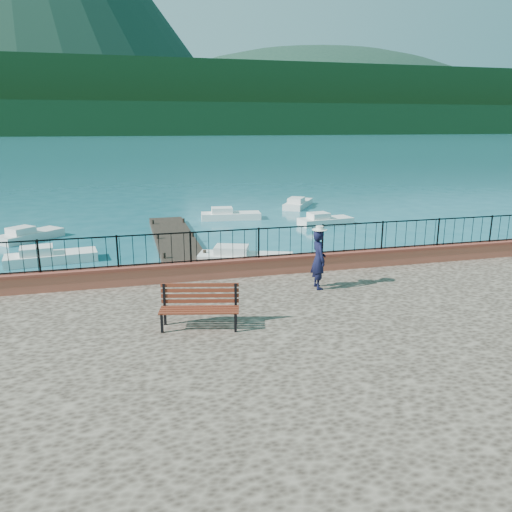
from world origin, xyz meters
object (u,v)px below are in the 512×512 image
park_bench (200,316)px  person (319,259)px  boat_5 (298,202)px  boat_2 (326,218)px  boat_3 (30,232)px  boat_0 (51,254)px  boat_1 (245,255)px  boat_4 (231,213)px

park_bench → person: (3.88, 2.10, 0.58)m
person → boat_5: 22.79m
boat_2 → boat_3: size_ratio=0.98×
boat_0 → boat_2: bearing=10.5°
person → boat_2: size_ratio=0.54×
park_bench → boat_2: 19.73m
boat_0 → boat_1: bearing=-23.4°
boat_1 → boat_3: size_ratio=1.23×
boat_3 → boat_5: 18.74m
park_bench → boat_5: (10.92, 23.72, -1.11)m
boat_1 → boat_4: same height
person → boat_5: (7.04, 21.61, -1.69)m
boat_2 → boat_4: 6.20m
boat_2 → boat_4: size_ratio=0.86×
boat_0 → boat_4: same height
boat_1 → boat_2: 10.01m
boat_5 → boat_4: bearing=155.0°
park_bench → boat_4: 20.79m
boat_0 → boat_2: (15.15, 4.95, 0.00)m
boat_1 → boat_5: bearing=82.8°
park_bench → boat_0: (-4.89, 11.87, -1.11)m
park_bench → boat_0: size_ratio=0.51×
person → boat_2: 16.13m
person → boat_0: (-8.77, 9.77, -1.69)m
park_bench → boat_5: 26.13m
boat_3 → boat_4: 12.03m
park_bench → boat_5: park_bench is taller
park_bench → boat_0: 12.89m
boat_1 → boat_5: size_ratio=1.02×
boat_2 → boat_3: 16.83m
boat_3 → boat_0: bearing=-115.2°
park_bench → boat_4: bearing=89.5°
person → boat_5: bearing=-16.1°
boat_2 → boat_0: bearing=-168.8°
boat_2 → park_bench: bearing=-128.3°
boat_2 → boat_4: bearing=140.6°
boat_0 → boat_1: 8.65m
person → boat_1: size_ratio=0.43×
park_bench → boat_4: park_bench is taller
boat_3 → boat_4: same height
park_bench → boat_4: size_ratio=0.52×
boat_4 → person: bearing=-86.6°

